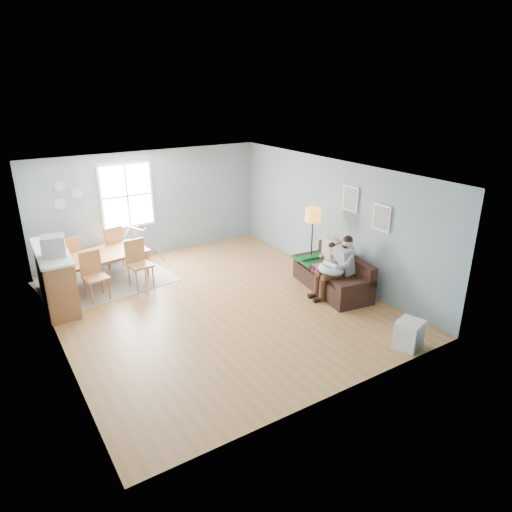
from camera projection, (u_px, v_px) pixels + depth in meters
room at (212, 188)px, 8.50m from camera, size 8.40×9.40×3.90m
window at (127, 196)px, 11.20m from camera, size 1.32×0.08×1.62m
pictures at (366, 208)px, 9.36m from camera, size 0.05×1.34×0.74m
wall_plates at (66, 196)px, 10.44m from camera, size 0.67×0.02×0.66m
sofa at (334, 277)px, 9.93m from camera, size 1.16×2.10×0.80m
green_throw at (316, 258)px, 10.39m from camera, size 0.97×0.84×0.04m
beige_pillow at (331, 249)px, 10.29m from camera, size 0.14×0.48×0.47m
father at (338, 265)px, 9.49m from camera, size 0.98×0.51×1.32m
nursing_pillow at (331, 269)px, 9.46m from camera, size 0.60×0.59×0.22m
infant at (330, 265)px, 9.45m from camera, size 0.19×0.38×0.14m
toddler at (328, 258)px, 9.92m from camera, size 0.54×0.31×0.83m
floor_lamp at (313, 221)px, 10.06m from camera, size 0.34×0.34×1.69m
storage_cube at (409, 334)px, 7.76m from camera, size 0.53×0.50×0.49m
rug at (106, 281)px, 10.41m from camera, size 3.04×2.47×0.01m
dining_table at (105, 268)px, 10.29m from camera, size 2.07×1.39×0.67m
chair_sw at (93, 272)px, 9.41m from camera, size 0.52×0.52×1.02m
chair_se at (138, 260)px, 10.01m from camera, size 0.53×0.53×1.06m
chair_nw at (70, 255)px, 10.40m from camera, size 0.54×0.54×1.00m
chair_ne at (112, 244)px, 10.99m from camera, size 0.58×0.58×1.06m
counter at (55, 276)px, 9.25m from camera, size 0.69×2.08×1.15m
monitor at (53, 246)px, 8.67m from camera, size 0.48×0.46×0.40m
baby_swing at (138, 247)px, 11.39m from camera, size 1.12×1.13×0.90m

